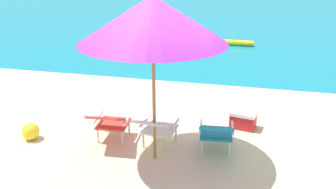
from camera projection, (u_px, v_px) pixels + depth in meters
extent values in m
plane|color=beige|center=(198.00, 73.00, 10.14)|extent=(40.00, 40.00, 0.00)
cube|color=teal|center=(225.00, 19.00, 17.54)|extent=(40.00, 18.00, 0.01)
cylinder|color=yellow|center=(229.00, 42.00, 12.88)|extent=(1.60, 0.18, 0.18)
cube|color=red|center=(113.00, 124.00, 6.61)|extent=(0.55, 0.53, 0.04)
cube|color=red|center=(106.00, 119.00, 6.18)|extent=(0.55, 0.54, 0.27)
cylinder|color=silver|center=(106.00, 125.00, 6.89)|extent=(0.04, 0.04, 0.26)
cylinder|color=silver|center=(129.00, 127.00, 6.82)|extent=(0.04, 0.04, 0.26)
cylinder|color=silver|center=(98.00, 136.00, 6.51)|extent=(0.04, 0.04, 0.26)
cylinder|color=silver|center=(123.00, 138.00, 6.44)|extent=(0.04, 0.04, 0.26)
cube|color=silver|center=(99.00, 116.00, 6.61)|extent=(0.06, 0.50, 0.03)
cube|color=silver|center=(128.00, 119.00, 6.53)|extent=(0.06, 0.50, 0.03)
cube|color=silver|center=(160.00, 129.00, 6.41)|extent=(0.56, 0.55, 0.04)
cube|color=silver|center=(152.00, 124.00, 5.99)|extent=(0.56, 0.56, 0.27)
cylinder|color=silver|center=(152.00, 130.00, 6.72)|extent=(0.04, 0.04, 0.26)
cylinder|color=silver|center=(176.00, 133.00, 6.59)|extent=(0.04, 0.04, 0.26)
cylinder|color=silver|center=(143.00, 141.00, 6.35)|extent=(0.04, 0.04, 0.26)
cylinder|color=silver|center=(168.00, 145.00, 6.22)|extent=(0.04, 0.04, 0.26)
cube|color=silver|center=(145.00, 121.00, 6.45)|extent=(0.08, 0.50, 0.03)
cube|color=silver|center=(175.00, 125.00, 6.30)|extent=(0.08, 0.50, 0.03)
cube|color=teal|center=(216.00, 134.00, 6.26)|extent=(0.56, 0.54, 0.04)
cube|color=teal|center=(217.00, 129.00, 5.83)|extent=(0.56, 0.56, 0.27)
cylinder|color=silver|center=(203.00, 135.00, 6.54)|extent=(0.04, 0.04, 0.26)
cylinder|color=silver|center=(229.00, 137.00, 6.48)|extent=(0.04, 0.04, 0.26)
cylinder|color=silver|center=(202.00, 147.00, 6.15)|extent=(0.04, 0.04, 0.26)
cylinder|color=silver|center=(229.00, 149.00, 6.10)|extent=(0.04, 0.04, 0.26)
cube|color=silver|center=(201.00, 126.00, 6.25)|extent=(0.07, 0.50, 0.03)
cube|color=silver|center=(233.00, 128.00, 6.19)|extent=(0.07, 0.50, 0.03)
cylinder|color=olive|center=(154.00, 103.00, 5.73)|extent=(0.05, 0.05, 1.92)
cone|color=purple|center=(153.00, 19.00, 5.27)|extent=(2.49, 2.51, 0.72)
sphere|color=yellow|center=(31.00, 132.00, 6.61)|extent=(0.30, 0.30, 0.30)
cube|color=red|center=(243.00, 121.00, 7.05)|extent=(0.50, 0.39, 0.26)
cube|color=white|center=(244.00, 113.00, 6.99)|extent=(0.53, 0.41, 0.06)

